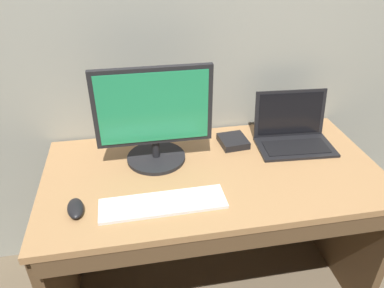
# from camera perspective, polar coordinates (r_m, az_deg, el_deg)

# --- Properties ---
(ground_plane) EXTENTS (14.00, 14.00, 0.00)m
(ground_plane) POSITION_cam_1_polar(r_m,az_deg,el_deg) (2.07, 2.71, -20.71)
(ground_plane) COLOR brown
(desk) EXTENTS (1.43, 0.72, 0.73)m
(desk) POSITION_cam_1_polar(r_m,az_deg,el_deg) (1.68, 3.24, -10.18)
(desk) COLOR #A87A4C
(desk) RESTS_ON ground
(laptop_black) EXTENTS (0.36, 0.26, 0.24)m
(laptop_black) POSITION_cam_1_polar(r_m,az_deg,el_deg) (1.78, 15.55, 1.95)
(laptop_black) COLOR black
(laptop_black) RESTS_ON desk
(external_monitor) EXTENTS (0.49, 0.26, 0.43)m
(external_monitor) POSITION_cam_1_polar(r_m,az_deg,el_deg) (1.51, -5.99, 4.13)
(external_monitor) COLOR black
(external_monitor) RESTS_ON desk
(wired_keyboard) EXTENTS (0.47, 0.14, 0.02)m
(wired_keyboard) POSITION_cam_1_polar(r_m,az_deg,el_deg) (1.38, -4.57, -9.29)
(wired_keyboard) COLOR white
(wired_keyboard) RESTS_ON desk
(computer_mouse) EXTENTS (0.07, 0.12, 0.03)m
(computer_mouse) POSITION_cam_1_polar(r_m,az_deg,el_deg) (1.40, -17.85, -9.59)
(computer_mouse) COLOR black
(computer_mouse) RESTS_ON desk
(external_drive_box) EXTENTS (0.13, 0.14, 0.03)m
(external_drive_box) POSITION_cam_1_polar(r_m,az_deg,el_deg) (1.73, 6.48, 0.45)
(external_drive_box) COLOR black
(external_drive_box) RESTS_ON desk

